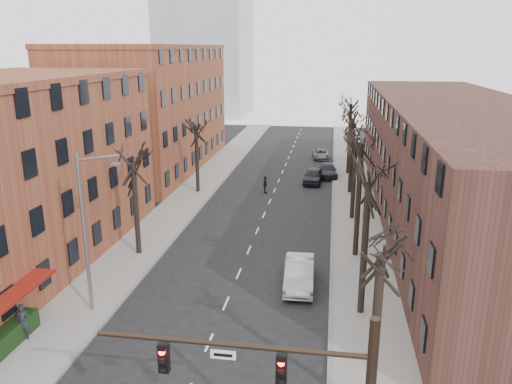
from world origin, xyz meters
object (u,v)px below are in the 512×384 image
at_px(silver_sedan, 299,273).
at_px(parked_car_mid, 328,170).
at_px(pedestrian_a, 23,322).
at_px(parked_car_near, 313,176).

distance_m(silver_sedan, parked_car_mid, 27.77).
bearing_deg(silver_sedan, pedestrian_a, -150.46).
height_order(parked_car_near, pedestrian_a, pedestrian_a).
xyz_separation_m(silver_sedan, parked_car_mid, (1.30, 27.74, -0.11)).
relative_size(silver_sedan, parked_car_mid, 1.01).
bearing_deg(pedestrian_a, parked_car_near, 55.89).
distance_m(parked_car_near, pedestrian_a, 35.32).
distance_m(parked_car_near, parked_car_mid, 3.41).
relative_size(parked_car_near, pedestrian_a, 2.52).
relative_size(silver_sedan, parked_car_near, 1.07).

